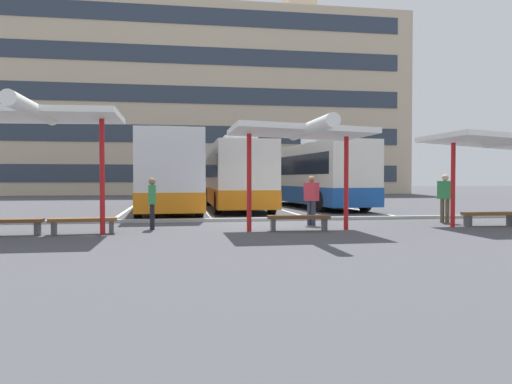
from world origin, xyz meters
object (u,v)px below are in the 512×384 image
object	(u,v)px
coach_bus_0	(167,174)
coach_bus_1	(236,177)
waiting_shelter_0	(44,117)
waiting_shelter_1	(301,133)
bench_3	(489,216)
waiting_shelter_2	(499,142)
coach_bus_2	(311,176)
bench_0	(14,223)
waiting_passenger_2	(445,195)
waiting_passenger_0	(311,197)
bench_1	(83,222)
bench_2	(299,219)
waiting_passenger_1	(152,200)

from	to	relation	value
coach_bus_0	coach_bus_1	xyz separation A→B (m)	(3.44, 0.73, -0.14)
waiting_shelter_0	waiting_shelter_1	bearing A→B (deg)	1.24
bench_3	waiting_shelter_0	bearing A→B (deg)	-176.52
waiting_shelter_2	bench_3	distance (m)	2.41
coach_bus_2	waiting_shelter_0	size ratio (longest dim) A/B	2.52
coach_bus_2	bench_0	distance (m)	16.95
coach_bus_0	waiting_passenger_2	bearing A→B (deg)	-40.17
waiting_shelter_0	waiting_passenger_0	bearing A→B (deg)	14.11
bench_0	waiting_shelter_1	xyz separation A→B (m)	(7.95, -0.21, 2.53)
coach_bus_0	waiting_shelter_0	distance (m)	10.85
coach_bus_1	waiting_shelter_0	distance (m)	12.91
waiting_shelter_2	coach_bus_0	bearing A→B (deg)	136.62
coach_bus_2	waiting_passenger_2	size ratio (longest dim) A/B	6.99
coach_bus_0	coach_bus_1	size ratio (longest dim) A/B	1.17
bench_0	waiting_shelter_1	world-z (taller)	waiting_shelter_1
bench_1	waiting_passenger_0	world-z (taller)	waiting_passenger_0
waiting_shelter_1	bench_2	xyz separation A→B (m)	(-0.00, 0.22, -2.53)
coach_bus_0	waiting_passenger_1	bearing A→B (deg)	-91.98
bench_1	bench_3	bearing A→B (deg)	1.89
bench_0	waiting_shelter_1	size ratio (longest dim) A/B	0.32
waiting_passenger_1	waiting_passenger_2	bearing A→B (deg)	4.07
coach_bus_0	bench_2	xyz separation A→B (m)	(4.00, -9.94, -1.43)
coach_bus_2	waiting_passenger_1	xyz separation A→B (m)	(-8.07, -11.12, -0.80)
bench_0	bench_2	xyz separation A→B (m)	(7.95, 0.01, 0.01)
bench_2	waiting_passenger_1	world-z (taller)	waiting_passenger_1
waiting_passenger_1	waiting_shelter_2	bearing A→B (deg)	-5.51
bench_1	coach_bus_1	bearing A→B (deg)	62.27
bench_2	waiting_shelter_2	xyz separation A→B (m)	(6.52, -0.00, 2.36)
bench_0	bench_3	xyz separation A→B (m)	(14.48, 0.46, 0.01)
coach_bus_0	coach_bus_1	distance (m)	3.52
waiting_shelter_1	waiting_shelter_2	bearing A→B (deg)	1.94
waiting_passenger_0	waiting_passenger_2	bearing A→B (deg)	1.74
coach_bus_2	waiting_passenger_0	bearing A→B (deg)	-105.47
waiting_shelter_0	bench_2	size ratio (longest dim) A/B	2.51
waiting_shelter_1	bench_3	xyz separation A→B (m)	(6.52, 0.67, -2.53)
waiting_shelter_0	bench_1	xyz separation A→B (m)	(0.90, 0.41, -2.83)
coach_bus_1	bench_3	distance (m)	12.50
waiting_passenger_1	coach_bus_1	bearing A→B (deg)	68.72
waiting_shelter_0	waiting_passenger_0	size ratio (longest dim) A/B	2.86
waiting_passenger_2	bench_0	bearing A→B (deg)	-172.63
bench_3	bench_0	bearing A→B (deg)	-178.18
bench_3	waiting_passenger_1	world-z (taller)	waiting_passenger_1
coach_bus_2	waiting_shelter_0	bearing A→B (deg)	-130.76
waiting_shelter_1	waiting_passenger_1	size ratio (longest dim) A/B	3.06
coach_bus_0	waiting_passenger_1	size ratio (longest dim) A/B	7.78
bench_0	waiting_passenger_0	bearing A→B (deg)	10.42
bench_3	waiting_passenger_0	size ratio (longest dim) A/B	1.10
waiting_shelter_0	waiting_passenger_0	distance (m)	8.43
coach_bus_1	bench_1	size ratio (longest dim) A/B	5.66
bench_0	bench_3	distance (m)	14.48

